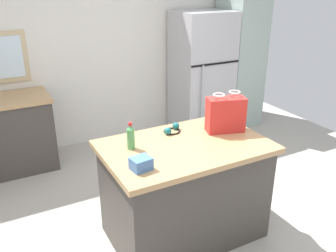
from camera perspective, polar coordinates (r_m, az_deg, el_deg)
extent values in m
plane|color=#ADA89E|center=(3.41, 3.38, -16.43)|extent=(6.22, 6.22, 0.00)
cube|color=silver|center=(4.93, -11.14, 11.73)|extent=(5.18, 0.10, 2.51)
cube|color=#423D38|center=(3.17, 2.59, -10.45)|extent=(1.27, 0.80, 0.83)
cube|color=tan|center=(2.96, 2.74, -3.28)|extent=(1.35, 0.88, 0.05)
cube|color=#B7B7BC|center=(5.24, 5.33, 8.25)|extent=(0.77, 0.65, 1.72)
cube|color=black|center=(4.93, 7.53, 9.70)|extent=(0.76, 0.01, 0.02)
cylinder|color=#B7B7BC|center=(4.89, 5.42, 5.10)|extent=(0.02, 0.02, 0.77)
cube|color=#9EB2A8|center=(5.60, 11.26, 10.42)|extent=(0.53, 0.62, 2.02)
cube|color=red|center=(3.17, 9.06, 1.78)|extent=(0.36, 0.23, 0.31)
torus|color=white|center=(3.06, 8.04, 4.90)|extent=(0.13, 0.13, 0.01)
torus|color=white|center=(3.16, 10.46, 5.29)|extent=(0.13, 0.13, 0.01)
cube|color=#4775B7|center=(2.56, -4.28, -5.94)|extent=(0.15, 0.13, 0.09)
cylinder|color=#4C9956|center=(2.85, -5.88, -2.03)|extent=(0.06, 0.06, 0.17)
cone|color=#4C9956|center=(2.81, -5.96, -0.21)|extent=(0.06, 0.06, 0.03)
cylinder|color=red|center=(2.80, -5.98, 0.31)|extent=(0.03, 0.03, 0.02)
torus|color=black|center=(3.17, 0.63, -0.81)|extent=(0.21, 0.21, 0.01)
sphere|color=#19666B|center=(3.11, -0.02, -0.81)|extent=(0.06, 0.06, 0.06)
sphere|color=#19666B|center=(3.21, 1.25, 0.01)|extent=(0.06, 0.06, 0.06)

